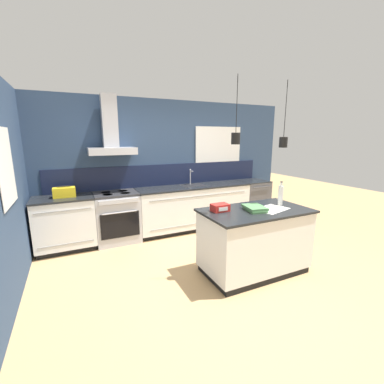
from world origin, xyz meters
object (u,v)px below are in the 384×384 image
at_px(oven_range, 117,217).
at_px(red_supply_box, 220,208).
at_px(dishwasher, 252,200).
at_px(yellow_toolbox, 64,192).
at_px(bottle_on_island, 281,195).
at_px(book_stack, 255,208).

bearing_deg(oven_range, red_supply_box, -59.25).
height_order(dishwasher, yellow_toolbox, yellow_toolbox).
bearing_deg(yellow_toolbox, red_supply_box, -43.75).
distance_m(dishwasher, yellow_toolbox, 3.89).
distance_m(bottle_on_island, book_stack, 0.52).
bearing_deg(dishwasher, yellow_toolbox, 180.00).
relative_size(dishwasher, bottle_on_island, 2.59).
distance_m(dishwasher, book_stack, 2.56).
bearing_deg(book_stack, bottle_on_island, 6.44).
bearing_deg(oven_range, book_stack, -52.74).
relative_size(oven_range, red_supply_box, 4.00).
relative_size(dishwasher, red_supply_box, 4.00).
distance_m(book_stack, yellow_toolbox, 3.05).
height_order(oven_range, dishwasher, same).
bearing_deg(dishwasher, red_supply_box, -137.57).
height_order(book_stack, yellow_toolbox, yellow_toolbox).
height_order(book_stack, red_supply_box, red_supply_box).
height_order(red_supply_box, yellow_toolbox, yellow_toolbox).
xyz_separation_m(oven_range, dishwasher, (3.04, 0.00, -0.00)).
xyz_separation_m(dishwasher, red_supply_box, (-1.97, -1.80, 0.50)).
relative_size(dishwasher, book_stack, 2.47).
bearing_deg(book_stack, yellow_toolbox, 139.47).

